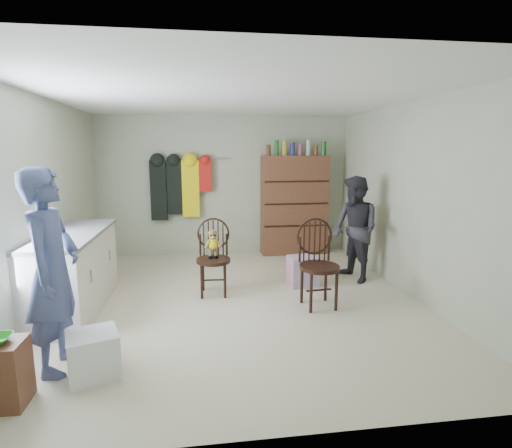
{
  "coord_description": "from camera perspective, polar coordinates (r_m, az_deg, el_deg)",
  "views": [
    {
      "loc": [
        -0.45,
        -4.8,
        1.86
      ],
      "look_at": [
        0.25,
        0.2,
        0.95
      ],
      "focal_mm": 28.0,
      "sensor_mm": 36.0,
      "label": 1
    }
  ],
  "objects": [
    {
      "name": "ground_plane",
      "position": [
        5.17,
        -2.48,
        -10.89
      ],
      "size": [
        5.0,
        5.0,
        0.0
      ],
      "primitive_type": "plane",
      "color": "beige",
      "rests_on": "ground"
    },
    {
      "name": "room_walls",
      "position": [
        5.36,
        -3.16,
        7.19
      ],
      "size": [
        5.0,
        5.0,
        5.0
      ],
      "color": "#B1B698",
      "rests_on": "ground"
    },
    {
      "name": "counter",
      "position": [
        5.22,
        -24.5,
        -6.15
      ],
      "size": [
        0.64,
        1.86,
        0.94
      ],
      "color": "silver",
      "rests_on": "ground"
    },
    {
      "name": "stool",
      "position": [
        3.66,
        -32.65,
        -17.62
      ],
      "size": [
        0.35,
        0.3,
        0.5
      ],
      "primitive_type": "cube",
      "color": "brown",
      "rests_on": "ground"
    },
    {
      "name": "plastic_tub",
      "position": [
        3.78,
        -22.24,
        -16.86
      ],
      "size": [
        0.5,
        0.49,
        0.38
      ],
      "primitive_type": "cube",
      "rotation": [
        0.0,
        0.0,
        0.33
      ],
      "color": "white",
      "rests_on": "ground"
    },
    {
      "name": "chair_front",
      "position": [
        5.29,
        -6.12,
        -3.95
      ],
      "size": [
        0.47,
        0.47,
        1.0
      ],
      "rotation": [
        0.0,
        0.0,
        -0.07
      ],
      "color": "black",
      "rests_on": "ground"
    },
    {
      "name": "chair_far",
      "position": [
        4.91,
        8.79,
        -5.07
      ],
      "size": [
        0.51,
        0.51,
        1.07
      ],
      "rotation": [
        0.0,
        0.0,
        0.08
      ],
      "color": "black",
      "rests_on": "ground"
    },
    {
      "name": "striped_bag",
      "position": [
        5.7,
        6.71,
        -6.68
      ],
      "size": [
        0.43,
        0.36,
        0.42
      ],
      "primitive_type": "cube",
      "rotation": [
        0.0,
        0.0,
        0.12
      ],
      "color": "pink",
      "rests_on": "ground"
    },
    {
      "name": "person_left",
      "position": [
        3.79,
        -27.1,
        -6.02
      ],
      "size": [
        0.45,
        0.66,
        1.75
      ],
      "primitive_type": "imported",
      "rotation": [
        0.0,
        0.0,
        1.52
      ],
      "color": "#465081",
      "rests_on": "ground"
    },
    {
      "name": "person_right",
      "position": [
        5.93,
        13.96,
        -0.73
      ],
      "size": [
        0.76,
        0.88,
        1.53
      ],
      "primitive_type": "imported",
      "rotation": [
        0.0,
        0.0,
        -1.29
      ],
      "color": "#2D2B33",
      "rests_on": "ground"
    },
    {
      "name": "dresser",
      "position": [
        7.36,
        5.47,
        2.79
      ],
      "size": [
        1.2,
        0.39,
        2.08
      ],
      "color": "brown",
      "rests_on": "ground"
    },
    {
      "name": "coat_rack",
      "position": [
        7.22,
        -10.97,
        5.19
      ],
      "size": [
        1.42,
        0.12,
        1.09
      ],
      "color": "#99999E",
      "rests_on": "ground"
    }
  ]
}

